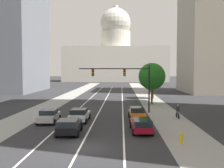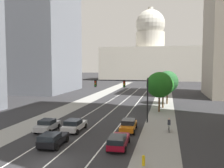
{
  "view_description": "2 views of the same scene",
  "coord_description": "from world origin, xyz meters",
  "px_view_note": "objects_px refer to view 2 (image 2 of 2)",
  "views": [
    {
      "loc": [
        3.12,
        -19.36,
        5.88
      ],
      "look_at": [
        1.46,
        27.39,
        3.42
      ],
      "focal_mm": 41.89,
      "sensor_mm": 36.0,
      "label": 1
    },
    {
      "loc": [
        9.74,
        -18.53,
        8.37
      ],
      "look_at": [
        1.4,
        18.36,
        5.43
      ],
      "focal_mm": 39.36,
      "sensor_mm": 36.0,
      "label": 2
    }
  ],
  "objects_px": {
    "fire_hydrant": "(143,160)",
    "car_black": "(53,139)",
    "car_white": "(74,125)",
    "car_silver": "(47,125)",
    "street_tree_far_right": "(163,85)",
    "car_crimson": "(118,141)",
    "street_tree_near_right": "(167,82)",
    "traffic_signal_mast": "(126,89)",
    "car_orange": "(128,125)",
    "street_tree_mid_right": "(159,85)",
    "cyclist": "(169,125)",
    "capitol_building": "(150,56)"
  },
  "relations": [
    {
      "from": "capitol_building",
      "to": "traffic_signal_mast",
      "type": "height_order",
      "value": "capitol_building"
    },
    {
      "from": "traffic_signal_mast",
      "to": "capitol_building",
      "type": "bearing_deg",
      "value": 92.07
    },
    {
      "from": "car_orange",
      "to": "street_tree_near_right",
      "type": "bearing_deg",
      "value": -12.92
    },
    {
      "from": "car_white",
      "to": "traffic_signal_mast",
      "type": "relative_size",
      "value": 0.46
    },
    {
      "from": "car_orange",
      "to": "street_tree_mid_right",
      "type": "height_order",
      "value": "street_tree_mid_right"
    },
    {
      "from": "capitol_building",
      "to": "car_white",
      "type": "height_order",
      "value": "capitol_building"
    },
    {
      "from": "capitol_building",
      "to": "street_tree_far_right",
      "type": "height_order",
      "value": "capitol_building"
    },
    {
      "from": "car_white",
      "to": "street_tree_near_right",
      "type": "distance_m",
      "value": 27.67
    },
    {
      "from": "fire_hydrant",
      "to": "car_black",
      "type": "bearing_deg",
      "value": 163.71
    },
    {
      "from": "car_white",
      "to": "car_silver",
      "type": "distance_m",
      "value": 3.42
    },
    {
      "from": "street_tree_far_right",
      "to": "street_tree_mid_right",
      "type": "bearing_deg",
      "value": -97.56
    },
    {
      "from": "capitol_building",
      "to": "car_crimson",
      "type": "bearing_deg",
      "value": -87.51
    },
    {
      "from": "car_crimson",
      "to": "street_tree_near_right",
      "type": "height_order",
      "value": "street_tree_near_right"
    },
    {
      "from": "capitol_building",
      "to": "street_tree_mid_right",
      "type": "bearing_deg",
      "value": -84.97
    },
    {
      "from": "car_black",
      "to": "street_tree_near_right",
      "type": "relative_size",
      "value": 0.58
    },
    {
      "from": "car_crimson",
      "to": "cyclist",
      "type": "relative_size",
      "value": 2.79
    },
    {
      "from": "car_orange",
      "to": "street_tree_near_right",
      "type": "distance_m",
      "value": 24.14
    },
    {
      "from": "street_tree_near_right",
      "to": "traffic_signal_mast",
      "type": "bearing_deg",
      "value": -108.2
    },
    {
      "from": "cyclist",
      "to": "car_black",
      "type": "bearing_deg",
      "value": 123.82
    },
    {
      "from": "traffic_signal_mast",
      "to": "cyclist",
      "type": "distance_m",
      "value": 8.59
    },
    {
      "from": "street_tree_far_right",
      "to": "street_tree_mid_right",
      "type": "distance_m",
      "value": 4.35
    },
    {
      "from": "cyclist",
      "to": "street_tree_near_right",
      "type": "distance_m",
      "value": 22.85
    },
    {
      "from": "street_tree_near_right",
      "to": "street_tree_mid_right",
      "type": "xyz_separation_m",
      "value": [
        -1.36,
        -9.45,
        0.05
      ]
    },
    {
      "from": "street_tree_far_right",
      "to": "car_orange",
      "type": "bearing_deg",
      "value": -102.24
    },
    {
      "from": "car_orange",
      "to": "street_tree_mid_right",
      "type": "bearing_deg",
      "value": -15.12
    },
    {
      "from": "car_black",
      "to": "car_crimson",
      "type": "bearing_deg",
      "value": -83.4
    },
    {
      "from": "car_white",
      "to": "traffic_signal_mast",
      "type": "bearing_deg",
      "value": -38.4
    },
    {
      "from": "car_black",
      "to": "car_white",
      "type": "bearing_deg",
      "value": -1.86
    },
    {
      "from": "car_white",
      "to": "car_orange",
      "type": "xyz_separation_m",
      "value": [
        6.69,
        1.55,
        -0.01
      ]
    },
    {
      "from": "car_black",
      "to": "cyclist",
      "type": "bearing_deg",
      "value": -56.19
    },
    {
      "from": "car_silver",
      "to": "traffic_signal_mast",
      "type": "xyz_separation_m",
      "value": [
        8.78,
        7.41,
        4.06
      ]
    },
    {
      "from": "car_crimson",
      "to": "cyclist",
      "type": "xyz_separation_m",
      "value": [
        5.01,
        7.43,
        0.1
      ]
    },
    {
      "from": "traffic_signal_mast",
      "to": "fire_hydrant",
      "type": "distance_m",
      "value": 16.66
    },
    {
      "from": "car_black",
      "to": "fire_hydrant",
      "type": "relative_size",
      "value": 4.53
    },
    {
      "from": "traffic_signal_mast",
      "to": "car_black",
      "type": "bearing_deg",
      "value": -113.08
    },
    {
      "from": "car_orange",
      "to": "car_black",
      "type": "height_order",
      "value": "car_orange"
    },
    {
      "from": "capitol_building",
      "to": "car_white",
      "type": "relative_size",
      "value": 11.82
    },
    {
      "from": "cyclist",
      "to": "street_tree_mid_right",
      "type": "xyz_separation_m",
      "value": [
        -1.65,
        13.06,
        3.99
      ]
    },
    {
      "from": "car_crimson",
      "to": "car_black",
      "type": "xyz_separation_m",
      "value": [
        -6.7,
        -1.01,
        0.02
      ]
    },
    {
      "from": "car_orange",
      "to": "street_tree_mid_right",
      "type": "distance_m",
      "value": 14.85
    },
    {
      "from": "car_silver",
      "to": "street_tree_mid_right",
      "type": "xyz_separation_m",
      "value": [
        13.41,
        16.16,
        4.07
      ]
    },
    {
      "from": "capitol_building",
      "to": "traffic_signal_mast",
      "type": "distance_m",
      "value": 104.55
    },
    {
      "from": "car_orange",
      "to": "car_black",
      "type": "distance_m",
      "value": 10.13
    },
    {
      "from": "car_white",
      "to": "street_tree_far_right",
      "type": "xyz_separation_m",
      "value": [
        10.64,
        19.72,
        3.62
      ]
    },
    {
      "from": "car_orange",
      "to": "fire_hydrant",
      "type": "xyz_separation_m",
      "value": [
        2.9,
        -10.41,
        -0.3
      ]
    },
    {
      "from": "car_silver",
      "to": "street_tree_far_right",
      "type": "bearing_deg",
      "value": -36.3
    },
    {
      "from": "street_tree_mid_right",
      "to": "car_silver",
      "type": "bearing_deg",
      "value": -129.68
    },
    {
      "from": "car_orange",
      "to": "street_tree_far_right",
      "type": "distance_m",
      "value": 18.94
    },
    {
      "from": "street_tree_near_right",
      "to": "street_tree_mid_right",
      "type": "bearing_deg",
      "value": -98.17
    },
    {
      "from": "street_tree_near_right",
      "to": "street_tree_mid_right",
      "type": "relative_size",
      "value": 1.0
    }
  ]
}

